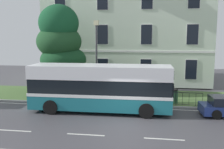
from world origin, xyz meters
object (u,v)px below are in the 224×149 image
Objects in this scene: single_decker_bus at (100,87)px; street_lamp_post at (97,55)px; litter_bin at (174,96)px; georgian_townhouse at (129,25)px; evergreen_tree at (60,56)px.

street_lamp_post is at bearing 106.30° from single_decker_bus.
litter_bin is at bearing -1.22° from street_lamp_post.
georgian_townhouse is 12.85m from litter_bin.
georgian_townhouse is at bearing 57.57° from evergreen_tree.
evergreen_tree is 1.30× the size of street_lamp_post.
georgian_townhouse reaches higher than litter_bin.
georgian_townhouse is 2.83× the size of street_lamp_post.
street_lamp_post reaches higher than litter_bin.
single_decker_bus is 3.45m from street_lamp_post.
litter_bin is at bearing -67.75° from georgian_townhouse.
single_decker_bus is 1.55× the size of street_lamp_post.
street_lamp_post is at bearing -31.30° from evergreen_tree.
street_lamp_post is 5.55× the size of litter_bin.
georgian_townhouse reaches higher than evergreen_tree.
evergreen_tree is at bearing 166.09° from litter_bin.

